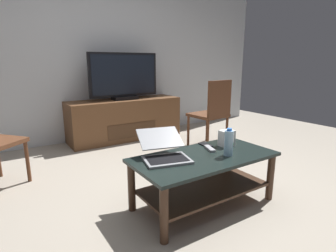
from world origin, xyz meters
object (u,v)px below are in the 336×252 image
Objects in this scene: coffee_table at (204,171)px; router_box at (227,138)px; media_cabinet at (125,119)px; dining_chair at (213,111)px; tv_remote at (210,149)px; television at (124,77)px; water_bottle_near at (229,143)px; cell_phone at (206,145)px; laptop at (164,151)px.

coffee_table is 0.41m from router_box.
coffee_table is 0.69× the size of media_cabinet.
tv_remote is at bearing -133.10° from dining_chair.
television is at bearing -90.00° from media_cabinet.
water_bottle_near reaches higher than router_box.
dining_chair is at bearing -53.37° from media_cabinet.
media_cabinet reaches higher than tv_remote.
television is at bearing 91.26° from cell_phone.
media_cabinet is at bearing 91.29° from cell_phone.
cell_phone reaches higher than coffee_table.
media_cabinet is 1.83× the size of dining_chair.
water_bottle_near reaches higher than media_cabinet.
coffee_table is at bearing 149.14° from water_bottle_near.
television is 6.72× the size of tv_remote.
television reaches higher than media_cabinet.
laptop is at bearing 176.39° from router_box.
television is 2.15× the size of laptop.
router_box is (0.34, 0.10, 0.21)m from coffee_table.
dining_chair is 1.87× the size of laptop.
router_box is at bearing -126.69° from dining_chair.
coffee_table is 8.26× the size of router_box.
media_cabinet is 2.18m from laptop.
dining_chair reaches higher than tv_remote.
laptop is 0.50m from cell_phone.
water_bottle_near is at bearing -93.42° from media_cabinet.
tv_remote is at bearing -110.63° from cell_phone.
tv_remote is at bearing -94.52° from television.
tv_remote is (0.44, -0.04, -0.05)m from laptop.
media_cabinet is at bearing 86.58° from water_bottle_near.
dining_chair is (0.81, -1.07, -0.42)m from television.
cell_phone is (-0.11, -2.02, 0.13)m from media_cabinet.
water_bottle_near is (-0.17, -0.19, 0.03)m from router_box.
dining_chair is (0.81, -1.09, 0.22)m from media_cabinet.
router_box is at bearing 15.79° from coffee_table.
router_box is 0.89× the size of tv_remote.
television is at bearing 86.55° from water_bottle_near.
tv_remote is at bearing -5.55° from laptop.
cell_phone is (-0.11, -2.00, -0.51)m from television.
router_box is 0.26m from water_bottle_near.
router_box is at bearing -89.09° from media_cabinet.
laptop reaches higher than media_cabinet.
cell_phone is (0.49, 0.07, -0.06)m from laptop.
coffee_table is at bearing -97.80° from television.
media_cabinet is at bearing 90.91° from router_box.
television reaches higher than laptop.
dining_chair reaches higher than media_cabinet.
coffee_table is at bearing -97.73° from media_cabinet.
coffee_table is at bearing -134.38° from dining_chair.
media_cabinet is 0.64m from television.
water_bottle_near is at bearing -127.55° from dining_chair.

